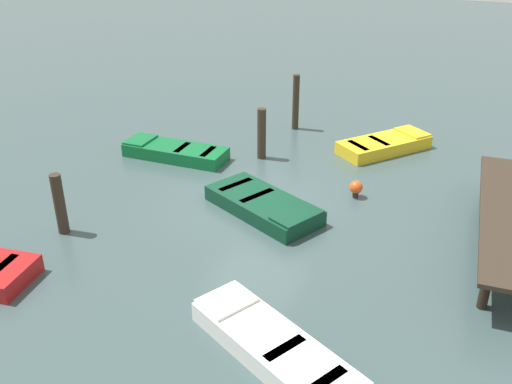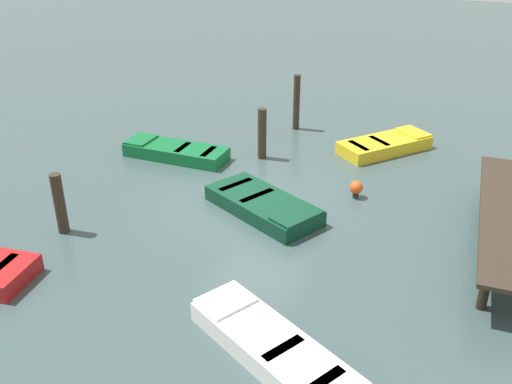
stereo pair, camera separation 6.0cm
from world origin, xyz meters
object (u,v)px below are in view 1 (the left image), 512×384
(marker_buoy, at_px, (356,188))
(dock_segment, at_px, (512,216))
(rowboat_yellow, at_px, (385,144))
(mooring_piling_far_right, at_px, (296,102))
(mooring_piling_far_left, at_px, (262,134))
(rowboat_white, at_px, (273,347))
(mooring_piling_center, at_px, (60,204))
(rowboat_dark_green, at_px, (264,205))
(rowboat_green, at_px, (175,151))

(marker_buoy, bearing_deg, dock_segment, 74.86)
(rowboat_yellow, distance_m, mooring_piling_far_right, 3.52)
(mooring_piling_far_left, bearing_deg, rowboat_white, 25.30)
(mooring_piling_far_right, bearing_deg, rowboat_yellow, 78.37)
(mooring_piling_center, bearing_deg, rowboat_dark_green, 125.89)
(rowboat_white, distance_m, mooring_piling_far_left, 8.89)
(mooring_piling_center, bearing_deg, rowboat_white, 73.75)
(rowboat_yellow, xyz_separation_m, mooring_piling_far_left, (2.19, -3.38, 0.59))
(mooring_piling_far_left, relative_size, marker_buoy, 3.37)
(rowboat_white, bearing_deg, dock_segment, -96.58)
(dock_segment, height_order, marker_buoy, dock_segment)
(marker_buoy, bearing_deg, rowboat_dark_green, -46.46)
(dock_segment, xyz_separation_m, mooring_piling_far_left, (-2.46, -7.33, -0.03))
(dock_segment, distance_m, marker_buoy, 4.07)
(rowboat_yellow, bearing_deg, mooring_piling_center, -178.59)
(mooring_piling_far_left, xyz_separation_m, mooring_piling_center, (6.17, -2.54, -0.04))
(rowboat_white, height_order, rowboat_yellow, same)
(dock_segment, xyz_separation_m, rowboat_yellow, (-4.66, -3.94, -0.62))
(rowboat_white, distance_m, rowboat_yellow, 10.22)
(rowboat_dark_green, relative_size, marker_buoy, 7.21)
(dock_segment, xyz_separation_m, mooring_piling_far_right, (-5.35, -7.30, 0.14))
(dock_segment, bearing_deg, rowboat_yellow, -144.20)
(mooring_piling_far_right, xyz_separation_m, marker_buoy, (4.30, 3.42, -0.69))
(rowboat_green, bearing_deg, mooring_piling_far_left, -158.34)
(rowboat_yellow, bearing_deg, marker_buoy, -142.46)
(rowboat_white, bearing_deg, mooring_piling_far_right, -45.04)
(rowboat_green, distance_m, marker_buoy, 5.93)
(rowboat_yellow, distance_m, mooring_piling_far_left, 4.08)
(dock_segment, distance_m, mooring_piling_far_right, 9.06)
(rowboat_dark_green, relative_size, mooring_piling_far_right, 1.77)
(rowboat_yellow, bearing_deg, rowboat_white, -141.03)
(rowboat_yellow, relative_size, rowboat_dark_green, 0.91)
(rowboat_green, height_order, marker_buoy, marker_buoy)
(rowboat_white, xyz_separation_m, rowboat_yellow, (-10.21, -0.41, 0.00))
(dock_segment, relative_size, mooring_piling_far_right, 3.29)
(dock_segment, distance_m, mooring_piling_far_left, 7.73)
(rowboat_green, distance_m, mooring_piling_center, 5.08)
(rowboat_white, relative_size, rowboat_dark_green, 1.06)
(mooring_piling_far_right, xyz_separation_m, mooring_piling_center, (9.06, -2.56, -0.20))
(rowboat_dark_green, bearing_deg, rowboat_yellow, 95.16)
(mooring_piling_far_left, distance_m, marker_buoy, 3.75)
(rowboat_dark_green, bearing_deg, mooring_piling_far_left, 139.10)
(dock_segment, xyz_separation_m, mooring_piling_center, (3.71, -9.86, -0.06))
(mooring_piling_center, bearing_deg, mooring_piling_far_right, 164.23)
(marker_buoy, bearing_deg, mooring_piling_center, -51.45)
(rowboat_yellow, height_order, mooring_piling_far_right, mooring_piling_far_right)
(rowboat_green, relative_size, mooring_piling_far_right, 1.69)
(rowboat_green, bearing_deg, dock_segment, 169.55)
(dock_segment, bearing_deg, marker_buoy, -109.58)
(mooring_piling_far_right, distance_m, marker_buoy, 5.53)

